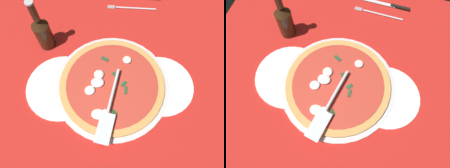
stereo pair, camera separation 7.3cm
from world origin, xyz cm
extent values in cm
cube|color=red|center=(0.00, 0.00, -0.40)|extent=(102.94, 102.94, 0.80)
cube|color=white|center=(-38.60, -12.87, 0.05)|extent=(8.58, 8.58, 0.10)
cube|color=white|center=(-38.60, 4.29, 0.05)|extent=(8.58, 8.58, 0.10)
cube|color=white|center=(-30.02, -38.60, 0.05)|extent=(8.58, 8.58, 0.10)
cube|color=white|center=(-30.02, -21.45, 0.05)|extent=(8.58, 8.58, 0.10)
cube|color=white|center=(-30.02, -4.29, 0.05)|extent=(8.58, 8.58, 0.10)
cube|color=white|center=(-30.02, 12.87, 0.05)|extent=(8.58, 8.58, 0.10)
cube|color=white|center=(-21.45, -47.18, 0.05)|extent=(8.58, 8.58, 0.10)
cube|color=white|center=(-21.45, -30.02, 0.05)|extent=(8.58, 8.58, 0.10)
cube|color=white|center=(-21.45, -12.87, 0.05)|extent=(8.58, 8.58, 0.10)
cube|color=white|center=(-21.45, 4.29, 0.05)|extent=(8.58, 8.58, 0.10)
cube|color=white|center=(-21.45, 21.45, 0.05)|extent=(8.58, 8.58, 0.10)
cube|color=white|center=(-12.87, -38.60, 0.05)|extent=(8.58, 8.58, 0.10)
cube|color=white|center=(-12.87, -21.45, 0.05)|extent=(8.58, 8.58, 0.10)
cube|color=white|center=(-12.87, -4.29, 0.05)|extent=(8.58, 8.58, 0.10)
cube|color=white|center=(-12.87, 12.87, 0.05)|extent=(8.58, 8.58, 0.10)
cube|color=white|center=(-4.29, -30.02, 0.05)|extent=(8.58, 8.58, 0.10)
cube|color=white|center=(-4.29, -12.87, 0.05)|extent=(8.58, 8.58, 0.10)
cube|color=white|center=(-4.29, 4.29, 0.05)|extent=(8.58, 8.58, 0.10)
cube|color=white|center=(-4.29, 21.45, 0.05)|extent=(8.58, 8.58, 0.10)
cube|color=white|center=(4.29, -38.60, 0.05)|extent=(8.58, 8.58, 0.10)
cube|color=white|center=(4.29, -21.45, 0.05)|extent=(8.58, 8.58, 0.10)
cube|color=white|center=(4.29, -4.29, 0.05)|extent=(8.58, 8.58, 0.10)
cube|color=white|center=(4.29, 12.87, 0.05)|extent=(8.58, 8.58, 0.10)
cube|color=white|center=(12.87, -30.02, 0.05)|extent=(8.58, 8.58, 0.10)
cube|color=white|center=(12.87, -12.87, 0.05)|extent=(8.58, 8.58, 0.10)
cube|color=white|center=(12.87, 4.29, 0.05)|extent=(8.58, 8.58, 0.10)
cube|color=white|center=(12.87, 21.45, 0.05)|extent=(8.58, 8.58, 0.10)
cube|color=white|center=(21.45, -21.45, 0.05)|extent=(8.58, 8.58, 0.10)
cube|color=white|center=(21.45, -4.29, 0.05)|extent=(8.58, 8.58, 0.10)
cube|color=white|center=(21.45, 12.87, 0.05)|extent=(8.58, 8.58, 0.10)
cube|color=white|center=(21.45, 30.02, 0.05)|extent=(8.58, 8.58, 0.10)
cube|color=white|center=(30.02, -30.02, 0.05)|extent=(8.58, 8.58, 0.10)
cube|color=white|center=(30.02, -12.87, 0.05)|extent=(8.58, 8.58, 0.10)
cube|color=white|center=(30.02, 4.29, 0.05)|extent=(8.58, 8.58, 0.10)
cube|color=white|center=(30.02, 21.45, 0.05)|extent=(8.58, 8.58, 0.10)
cube|color=white|center=(38.60, -21.45, 0.05)|extent=(8.58, 8.58, 0.10)
cube|color=white|center=(38.60, -4.29, 0.05)|extent=(8.58, 8.58, 0.10)
cube|color=white|center=(47.18, -12.87, 0.05)|extent=(8.58, 8.58, 0.10)
cylinder|color=silver|center=(-1.62, -0.64, 0.69)|extent=(39.53, 39.53, 1.19)
cylinder|color=white|center=(-18.59, -1.44, 0.60)|extent=(22.54, 22.54, 1.00)
cylinder|color=white|center=(15.81, 0.55, 0.60)|extent=(24.41, 24.41, 1.00)
cylinder|color=tan|center=(-1.62, -0.64, 1.85)|extent=(36.00, 36.00, 1.13)
cylinder|color=red|center=(-1.62, -0.64, 2.56)|extent=(31.35, 31.35, 0.30)
ellipsoid|color=white|center=(5.67, 2.32, 3.22)|extent=(3.44, 3.39, 1.02)
ellipsoid|color=white|center=(-6.63, -9.78, 3.32)|extent=(3.09, 3.13, 1.21)
ellipsoid|color=white|center=(2.36, 10.37, 3.15)|extent=(4.40, 3.53, 0.88)
ellipsoid|color=white|center=(-0.14, 10.44, 3.27)|extent=(3.56, 3.69, 1.11)
ellipsoid|color=white|center=(3.28, -0.55, 3.40)|extent=(4.45, 3.75, 1.37)
ellipsoid|color=silver|center=(2.99, -3.64, 3.34)|extent=(3.42, 3.54, 1.24)
cube|color=#29492C|center=(1.27, -10.08, 2.86)|extent=(3.08, 2.45, 0.30)
cube|color=#1E4F2D|center=(-5.67, -0.61, 2.86)|extent=(2.29, 2.48, 0.30)
cube|color=#1C4D2C|center=(-2.62, -3.72, 2.86)|extent=(2.54, 2.69, 0.30)
cube|color=#16411B|center=(-2.71, 9.52, 2.86)|extent=(2.09, 2.17, 0.30)
cube|color=#284B29|center=(-6.27, 1.73, 2.86)|extent=(1.08, 2.75, 0.30)
cube|color=silver|center=(0.28, 14.97, 4.23)|extent=(6.47, 10.47, 0.30)
cylinder|color=silver|center=(-2.17, 2.58, 4.58)|extent=(3.99, 15.41, 1.00)
cube|color=white|center=(-10.30, -38.95, 0.40)|extent=(19.24, 13.65, 0.60)
cube|color=silver|center=(-10.21, -36.00, 0.83)|extent=(16.69, 1.10, 0.25)
cube|color=silver|center=(-0.40, -36.96, 0.83)|extent=(3.01, 0.31, 0.25)
cube|color=silver|center=(-0.38, -36.52, 0.83)|extent=(3.01, 0.31, 0.25)
cube|color=silver|center=(-0.37, -36.08, 0.83)|extent=(3.01, 0.31, 0.25)
cube|color=silver|center=(-0.36, -35.64, 0.83)|extent=(3.01, 0.31, 0.25)
cube|color=black|center=(-16.44, -41.71, 1.10)|extent=(8.11, 1.44, 0.80)
cube|color=silver|center=(-7.36, -41.98, 0.83)|extent=(14.17, 1.82, 0.25)
cylinder|color=#372010|center=(23.39, -17.27, 5.67)|extent=(5.92, 5.92, 11.13)
cone|color=#372010|center=(23.39, -17.27, 12.66)|extent=(5.92, 5.92, 2.85)
camera|label=1|loc=(-2.73, 28.96, 69.05)|focal=34.35mm
camera|label=2|loc=(-9.93, 27.79, 69.05)|focal=34.35mm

